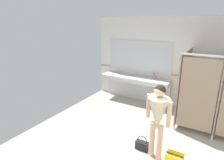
% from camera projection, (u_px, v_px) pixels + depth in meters
% --- Properties ---
extents(wall_back, '(6.07, 0.12, 2.82)m').
position_uv_depth(wall_back, '(184.00, 64.00, 5.80)').
color(wall_back, silver).
rests_on(wall_back, ground_plane).
extents(wall_back_tile_band, '(6.07, 0.01, 0.06)m').
position_uv_depth(wall_back_tile_band, '(183.00, 76.00, 5.85)').
color(wall_back_tile_band, '#9E937F').
rests_on(wall_back_tile_band, wall_back).
extents(vanity_counter, '(2.34, 0.55, 0.98)m').
position_uv_depth(vanity_counter, '(135.00, 83.00, 6.53)').
color(vanity_counter, silver).
rests_on(vanity_counter, ground_plane).
extents(mirror_panel, '(2.24, 0.02, 1.04)m').
position_uv_depth(mirror_panel, '(139.00, 56.00, 6.42)').
color(mirror_panel, silver).
rests_on(mirror_panel, wall_back).
extents(bathroom_stalls, '(1.83, 1.46, 1.99)m').
position_uv_depth(bathroom_stalls, '(220.00, 92.00, 4.57)').
color(bathroom_stalls, '#84705B').
rests_on(bathroom_stalls, ground_plane).
extents(person_standing, '(0.53, 0.51, 1.58)m').
position_uv_depth(person_standing, '(158.00, 114.00, 3.61)').
color(person_standing, '#DBAD89').
rests_on(person_standing, ground_plane).
extents(handbag, '(0.28, 0.12, 0.34)m').
position_uv_depth(handbag, '(142.00, 145.00, 4.11)').
color(handbag, black).
rests_on(handbag, ground_plane).
extents(soap_dispenser, '(0.07, 0.07, 0.18)m').
position_uv_depth(soap_dispenser, '(154.00, 76.00, 6.21)').
color(soap_dispenser, '#D899B2').
rests_on(soap_dispenser, vanity_counter).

